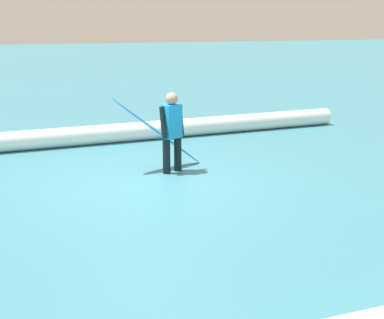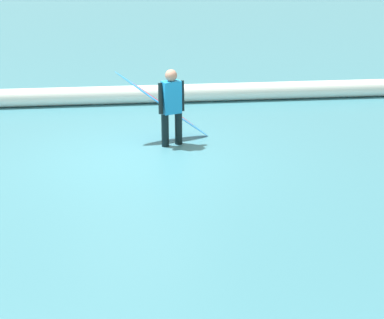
# 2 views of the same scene
# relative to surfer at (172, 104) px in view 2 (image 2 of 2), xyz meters

# --- Properties ---
(ground_plane) EXTENTS (130.61, 130.61, 0.00)m
(ground_plane) POSITION_rel_surfer_xyz_m (0.66, 0.56, -0.81)
(ground_plane) COLOR teal
(surfer) EXTENTS (0.48, 0.39, 1.46)m
(surfer) POSITION_rel_surfer_xyz_m (0.00, 0.00, 0.00)
(surfer) COLOR black
(surfer) RESTS_ON ground_plane
(surfboard) EXTENTS (1.83, 0.47, 1.41)m
(surfboard) POSITION_rel_surfer_xyz_m (0.16, -0.36, -0.12)
(surfboard) COLOR #268CE5
(surfboard) RESTS_ON ground_plane
(wave_crest_foreground) EXTENTS (17.37, 1.18, 0.42)m
(wave_crest_foreground) POSITION_rel_surfer_xyz_m (3.11, -2.86, -0.60)
(wave_crest_foreground) COLOR white
(wave_crest_foreground) RESTS_ON ground_plane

